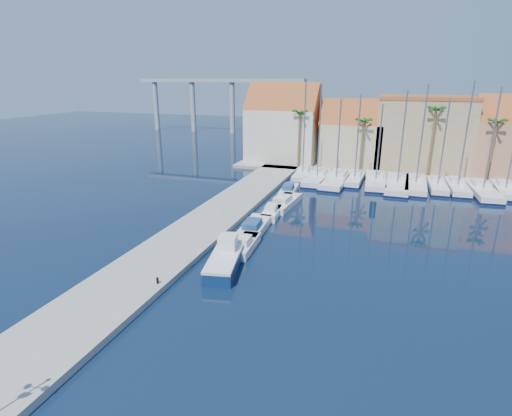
{
  "coord_description": "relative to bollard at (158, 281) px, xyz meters",
  "views": [
    {
      "loc": [
        8.5,
        -22.13,
        14.69
      ],
      "look_at": [
        -3.08,
        11.7,
        3.0
      ],
      "focal_mm": 28.0,
      "sensor_mm": 36.0,
      "label": 1
    }
  ],
  "objects": [
    {
      "name": "motorboat_west_4",
      "position": [
        2.71,
        27.57,
        -0.22
      ],
      "size": [
        2.25,
        5.92,
        1.4
      ],
      "rotation": [
        0.0,
        0.0,
        0.07
      ],
      "color": "white",
      "rests_on": "ground"
    },
    {
      "name": "sailboat_10",
      "position": [
        29.78,
        36.76,
        -0.14
      ],
      "size": [
        2.67,
        8.89,
        11.59
      ],
      "rotation": [
        0.0,
        0.0,
        -0.04
      ],
      "color": "white",
      "rests_on": "ground"
    },
    {
      "name": "building_3",
      "position": [
        31.6,
        47.04,
        5.13
      ],
      "size": [
        10.3,
        8.0,
        12.0
      ],
      "color": "#B17459",
      "rests_on": "shore_north"
    },
    {
      "name": "building_1",
      "position": [
        8.6,
        47.04,
        4.57
      ],
      "size": [
        10.3,
        8.0,
        11.0
      ],
      "color": "#C4B38A",
      "rests_on": "shore_north"
    },
    {
      "name": "sailboat_1",
      "position": [
        5.1,
        35.71,
        -0.14
      ],
      "size": [
        2.96,
        10.72,
        14.0
      ],
      "rotation": [
        0.0,
        0.0,
        -0.01
      ],
      "color": "white",
      "rests_on": "ground"
    },
    {
      "name": "motorboat_west_0",
      "position": [
        3.54,
        8.6,
        -0.22
      ],
      "size": [
        1.89,
        5.11,
        1.4
      ],
      "rotation": [
        0.0,
        0.0,
        0.06
      ],
      "color": "white",
      "rests_on": "ground"
    },
    {
      "name": "motorboat_west_3",
      "position": [
        3.54,
        22.07,
        -0.22
      ],
      "size": [
        2.83,
        7.21,
        1.4
      ],
      "rotation": [
        0.0,
        0.0,
        -0.08
      ],
      "color": "white",
      "rests_on": "ground"
    },
    {
      "name": "ground",
      "position": [
        6.6,
        0.04,
        -0.73
      ],
      "size": [
        260.0,
        260.0,
        0.0
      ],
      "primitive_type": "plane",
      "color": "black",
      "rests_on": "ground"
    },
    {
      "name": "palm_2",
      "position": [
        20.6,
        42.04,
        9.29
      ],
      "size": [
        2.6,
        2.6,
        11.15
      ],
      "color": "brown",
      "rests_on": "shore_north"
    },
    {
      "name": "sailboat_7",
      "position": [
        21.51,
        36.22,
        -0.12
      ],
      "size": [
        2.4,
        8.47,
        12.24
      ],
      "rotation": [
        0.0,
        0.0,
        0.02
      ],
      "color": "white",
      "rests_on": "ground"
    },
    {
      "name": "palm_0",
      "position": [
        0.6,
        42.04,
        8.35
      ],
      "size": [
        2.6,
        2.6,
        10.15
      ],
      "color": "brown",
      "rests_on": "shore_north"
    },
    {
      "name": "palm_3",
      "position": [
        28.6,
        42.04,
        7.88
      ],
      "size": [
        2.6,
        2.6,
        9.65
      ],
      "color": "brown",
      "rests_on": "shore_north"
    },
    {
      "name": "sailboat_6",
      "position": [
        18.74,
        36.09,
        -0.14
      ],
      "size": [
        3.21,
        10.77,
        13.96
      ],
      "rotation": [
        0.0,
        0.0,
        -0.04
      ],
      "color": "white",
      "rests_on": "ground"
    },
    {
      "name": "fishing_boat",
      "position": [
        3.22,
        4.95,
        0.03
      ],
      "size": [
        3.44,
        6.88,
        2.3
      ],
      "rotation": [
        0.0,
        0.0,
        0.2
      ],
      "color": "navy",
      "rests_on": "ground"
    },
    {
      "name": "sailboat_3",
      "position": [
        10.4,
        36.53,
        -0.11
      ],
      "size": [
        2.48,
        8.36,
        12.54
      ],
      "rotation": [
        0.0,
        0.0,
        -0.03
      ],
      "color": "white",
      "rests_on": "ground"
    },
    {
      "name": "motorboat_west_1",
      "position": [
        2.85,
        12.97,
        -0.22
      ],
      "size": [
        2.56,
        6.81,
        1.4
      ],
      "rotation": [
        0.0,
        0.0,
        0.06
      ],
      "color": "white",
      "rests_on": "ground"
    },
    {
      "name": "sailboat_0",
      "position": [
        2.55,
        37.04,
        -0.07
      ],
      "size": [
        2.55,
        8.38,
        14.63
      ],
      "rotation": [
        0.0,
        0.0,
        0.04
      ],
      "color": "white",
      "rests_on": "ground"
    },
    {
      "name": "building_2",
      "position": [
        19.6,
        48.04,
        5.53
      ],
      "size": [
        14.2,
        10.2,
        11.5
      ],
      "color": "#9C8760",
      "rests_on": "shore_north"
    },
    {
      "name": "sailboat_2",
      "position": [
        7.96,
        35.33,
        -0.17
      ],
      "size": [
        3.71,
        11.7,
        11.99
      ],
      "rotation": [
        0.0,
        0.0,
        -0.06
      ],
      "color": "white",
      "rests_on": "ground"
    },
    {
      "name": "sailboat_5",
      "position": [
        16.31,
        35.44,
        -0.16
      ],
      "size": [
        3.24,
        11.43,
        13.18
      ],
      "rotation": [
        0.0,
        0.0,
        -0.02
      ],
      "color": "white",
      "rests_on": "ground"
    },
    {
      "name": "sailboat_9",
      "position": [
        26.89,
        35.66,
        -0.14
      ],
      "size": [
        3.59,
        10.83,
        13.72
      ],
      "rotation": [
        0.0,
        0.0,
        0.07
      ],
      "color": "white",
      "rests_on": "ground"
    },
    {
      "name": "quay_west",
      "position": [
        -2.4,
        13.54,
        -0.48
      ],
      "size": [
        6.0,
        77.0,
        0.5
      ],
      "primitive_type": "cube",
      "color": "gray",
      "rests_on": "ground"
    },
    {
      "name": "sailboat_4",
      "position": [
        13.34,
        36.32,
        -0.17
      ],
      "size": [
        3.34,
        10.7,
        11.32
      ],
      "rotation": [
        0.0,
        0.0,
        0.05
      ],
      "color": "white",
      "rests_on": "ground"
    },
    {
      "name": "motorboat_west_2",
      "position": [
        3.14,
        18.39,
        -0.22
      ],
      "size": [
        2.07,
        5.2,
        1.4
      ],
      "rotation": [
        0.0,
        0.0,
        0.09
      ],
      "color": "white",
      "rests_on": "ground"
    },
    {
      "name": "sailboat_8",
      "position": [
        24.01,
        36.52,
        -0.1
      ],
      "size": [
        2.69,
        9.05,
        14.35
      ],
      "rotation": [
        0.0,
        0.0,
        0.03
      ],
      "color": "white",
      "rests_on": "ground"
    },
    {
      "name": "building_0",
      "position": [
        -3.4,
        47.04,
        5.79
      ],
      "size": [
        12.3,
        9.0,
        13.5
      ],
      "color": "beige",
      "rests_on": "shore_north"
    },
    {
      "name": "bollard",
      "position": [
        0.0,
        0.0,
        0.0
      ],
      "size": [
        0.19,
        0.19,
        0.46
      ],
      "primitive_type": "cylinder",
      "color": "black",
      "rests_on": "quay_west"
    },
    {
      "name": "palm_1",
      "position": [
        10.6,
        42.04,
        7.4
      ],
      "size": [
        2.6,
        2.6,
        9.15
      ],
      "color": "brown",
      "rests_on": "shore_north"
    },
    {
      "name": "shore_north",
      "position": [
        16.6,
        48.04,
        -0.48
      ],
      "size": [
        54.0,
        16.0,
        0.5
      ],
      "primitive_type": "cube",
      "color": "gray",
      "rests_on": "ground"
    },
    {
      "name": "viaduct",
      "position": [
        -32.47,
        82.04,
        9.52
      ],
      "size": [
        48.0,
        2.2,
        14.45
      ],
      "color": "#9E9E99",
      "rests_on": "ground"
    }
  ]
}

